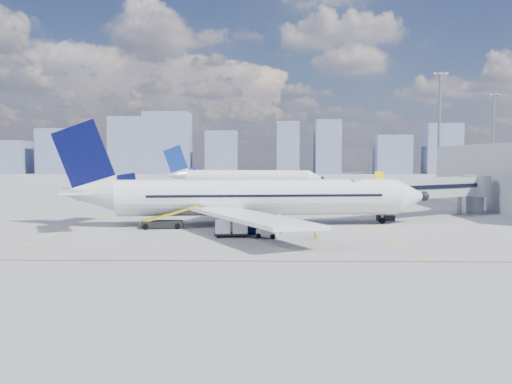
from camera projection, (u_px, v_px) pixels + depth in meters
The scene contains 12 objects.
ground at pixel (247, 236), 50.36m from camera, with size 420.00×420.00×0.00m, color gray.
apron_markings at pixel (240, 243), 46.47m from camera, with size 90.00×35.12×0.01m.
jet_bridge at pixel (427, 189), 66.54m from camera, with size 23.55×15.78×6.30m.
floodlight_mast_ne at pixel (439, 130), 103.58m from camera, with size 3.20×0.61×25.45m.
floodlight_mast_far at pixel (493, 137), 138.01m from camera, with size 3.20×0.61×25.45m.
distant_skyline at pixel (219, 150), 239.42m from camera, with size 261.14×14.75×29.43m.
main_aircraft at pixel (243, 198), 58.36m from camera, with size 44.04×38.32×12.87m.
second_aircraft at pixel (241, 178), 112.71m from camera, with size 36.78×31.95×10.87m.
baggage_tug at pixel (266, 231), 49.36m from camera, with size 2.26×1.80×1.39m.
cargo_dolly at pixel (231, 227), 49.97m from camera, with size 3.55×1.81×1.88m.
belt_loader at pixel (164, 222), 55.94m from camera, with size 6.68×2.35×2.68m.
ramp_worker at pixel (316, 232), 48.06m from camera, with size 0.60×0.39×1.65m, color yellow.
Camera 1 is at (1.79, -49.90, 7.99)m, focal length 35.00 mm.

